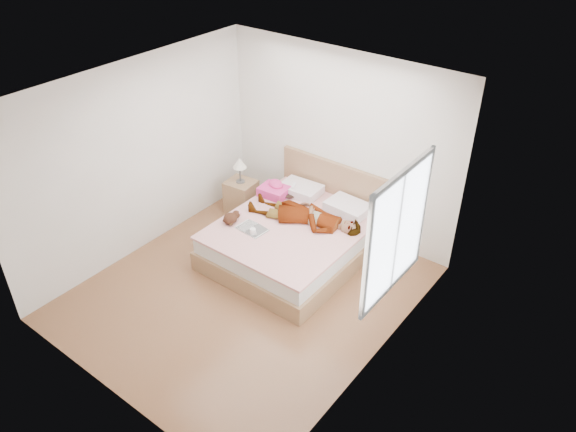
% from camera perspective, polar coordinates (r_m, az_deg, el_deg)
% --- Properties ---
extents(ground, '(4.00, 4.00, 0.00)m').
position_cam_1_polar(ground, '(7.12, -4.21, -7.71)').
color(ground, '#522D19').
rests_on(ground, ground).
extents(woman, '(1.66, 0.92, 0.22)m').
position_cam_1_polar(woman, '(7.44, 1.79, 0.35)').
color(woman, silver).
rests_on(woman, bed).
extents(hair, '(0.51, 0.57, 0.07)m').
position_cam_1_polar(hair, '(8.07, 0.38, 2.62)').
color(hair, black).
rests_on(hair, bed).
extents(phone, '(0.06, 0.09, 0.05)m').
position_cam_1_polar(phone, '(7.93, 0.57, 3.13)').
color(phone, silver).
rests_on(phone, bed).
extents(room_shell, '(4.00, 4.00, 4.00)m').
position_cam_1_polar(room_shell, '(5.61, 11.03, -1.64)').
color(room_shell, white).
rests_on(room_shell, ground).
extents(bed, '(1.80, 2.08, 1.00)m').
position_cam_1_polar(bed, '(7.58, 0.85, -2.08)').
color(bed, '#8D6241').
rests_on(bed, ground).
extents(towel, '(0.43, 0.36, 0.21)m').
position_cam_1_polar(towel, '(7.99, -1.38, 2.71)').
color(towel, '#F2418F').
rests_on(towel, bed).
extents(magazine, '(0.41, 0.29, 0.02)m').
position_cam_1_polar(magazine, '(7.31, -3.71, -1.29)').
color(magazine, white).
rests_on(magazine, bed).
extents(coffee_mug, '(0.12, 0.09, 0.09)m').
position_cam_1_polar(coffee_mug, '(7.19, -3.59, -1.60)').
color(coffee_mug, white).
rests_on(coffee_mug, bed).
extents(plush_toy, '(0.18, 0.27, 0.15)m').
position_cam_1_polar(plush_toy, '(7.42, -5.78, -0.17)').
color(plush_toy, black).
rests_on(plush_toy, bed).
extents(nightstand, '(0.46, 0.41, 0.91)m').
position_cam_1_polar(nightstand, '(8.48, -4.78, 2.22)').
color(nightstand, brown).
rests_on(nightstand, ground).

